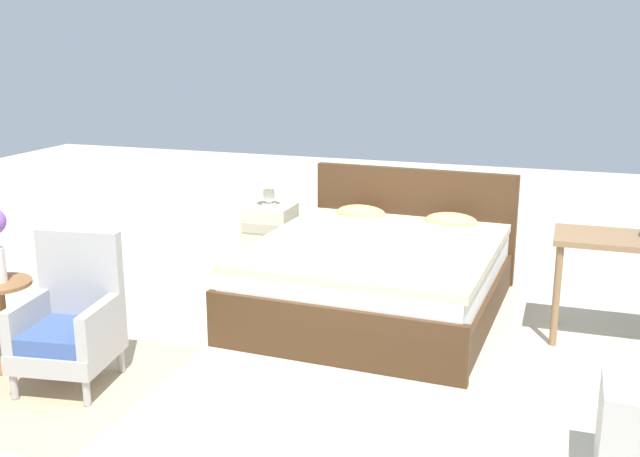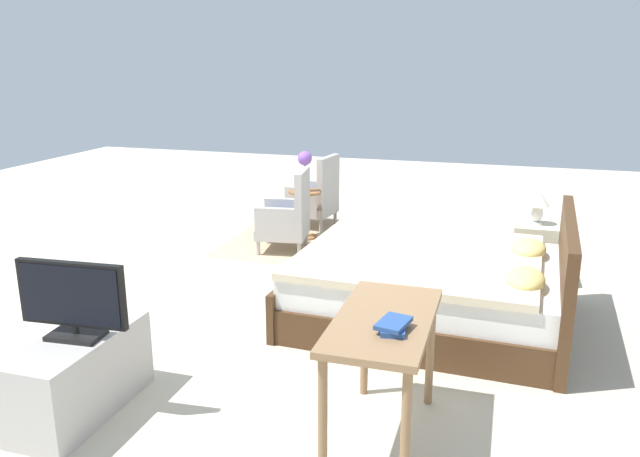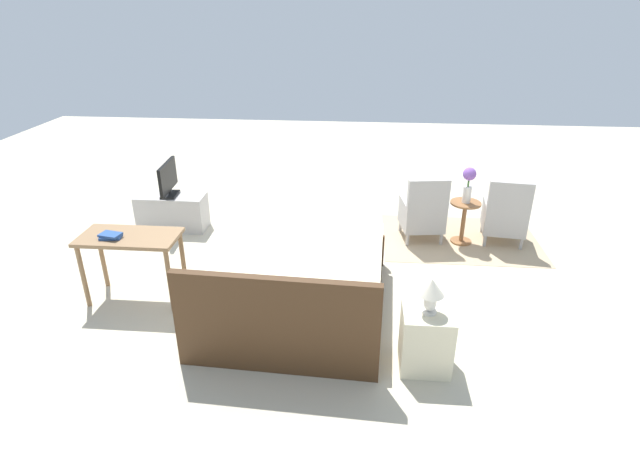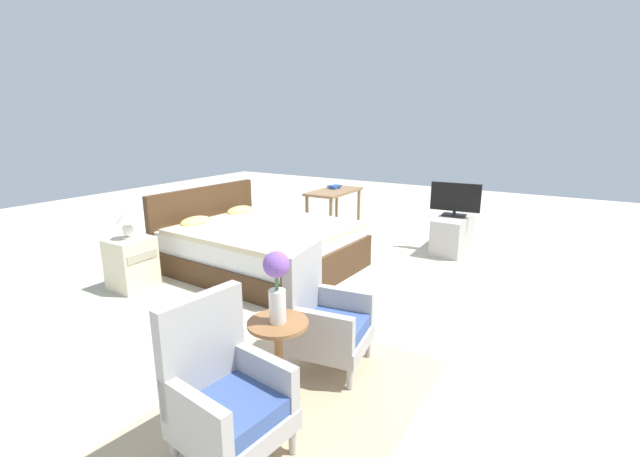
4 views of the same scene
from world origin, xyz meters
TOP-DOWN VIEW (x-y plane):
  - ground_plane at (0.00, 0.00)m, footprint 16.00×16.00m
  - floor_rug at (-1.85, -0.92)m, footprint 2.10×1.50m
  - bed at (0.17, 0.96)m, footprint 1.90×2.24m
  - armchair_by_window_left at (-2.39, -0.86)m, footprint 0.61×0.61m
  - armchair_by_window_right at (-1.32, -0.86)m, footprint 0.61×0.61m
  - side_table at (-1.85, -0.83)m, footprint 0.40×0.40m
  - flower_vase at (-1.85, -0.83)m, footprint 0.17×0.17m
  - nightstand at (-1.09, 1.77)m, footprint 0.44×0.41m
  - table_lamp at (-1.09, 1.77)m, footprint 0.22×0.22m
  - tv_stand at (2.21, -0.94)m, footprint 0.96×0.40m
  - tv_flatscreen at (2.21, -0.94)m, footprint 0.22×0.69m
  - vanity_desk at (1.96, 0.88)m, footprint 1.04×0.52m
  - book_stack at (2.11, 0.96)m, footprint 0.24×0.18m

SIDE VIEW (x-z plane):
  - ground_plane at x=0.00m, z-range 0.00..0.00m
  - floor_rug at x=-1.85m, z-range 0.00..0.01m
  - tv_stand at x=2.21m, z-range 0.00..0.50m
  - nightstand at x=-1.09m, z-range 0.00..0.58m
  - bed at x=0.17m, z-range -0.18..0.78m
  - side_table at x=-1.85m, z-range 0.07..0.66m
  - armchair_by_window_left at x=-2.39m, z-range -0.08..0.84m
  - armchair_by_window_right at x=-1.32m, z-range -0.08..0.84m
  - vanity_desk at x=1.96m, z-range 0.27..1.03m
  - tv_flatscreen at x=2.21m, z-range 0.51..0.99m
  - book_stack at x=2.11m, z-range 0.76..0.82m
  - table_lamp at x=-1.09m, z-range 0.63..0.96m
  - flower_vase at x=-1.85m, z-range 0.64..1.12m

